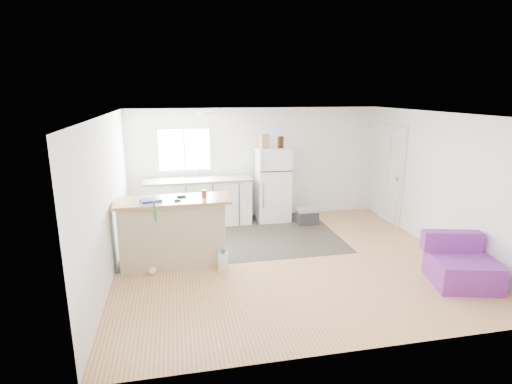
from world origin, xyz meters
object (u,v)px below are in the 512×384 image
at_px(blue_tray, 151,200).
at_px(cardboard_box, 264,141).
at_px(purple_seat, 461,266).
at_px(red_cup, 204,194).
at_px(bottle_right, 282,142).
at_px(kitchen_cabinets, 199,201).
at_px(cooler, 307,216).
at_px(peninsula, 173,232).
at_px(refrigerator, 273,184).
at_px(mop, 154,259).
at_px(bottle_left, 279,142).
at_px(cleaner_jug, 223,262).

xyz_separation_m(blue_tray, cardboard_box, (2.24, 1.99, 0.61)).
relative_size(purple_seat, red_cup, 8.61).
distance_m(blue_tray, bottle_right, 3.34).
relative_size(kitchen_cabinets, blue_tray, 7.39).
height_order(cooler, red_cup, red_cup).
relative_size(cooler, cardboard_box, 1.50).
bearing_deg(cardboard_box, cooler, -27.53).
bearing_deg(red_cup, kitchen_cabinets, 89.44).
relative_size(peninsula, purple_seat, 1.73).
height_order(peninsula, refrigerator, refrigerator).
bearing_deg(kitchen_cabinets, cardboard_box, -2.13).
xyz_separation_m(mop, bottle_left, (2.55, 2.20, 1.47)).
xyz_separation_m(purple_seat, bottle_right, (-1.79, 3.43, 1.44)).
xyz_separation_m(peninsula, cardboard_box, (1.93, 1.93, 1.17)).
bearing_deg(cooler, peninsula, -153.39).
bearing_deg(red_cup, bottle_left, 47.32).
bearing_deg(bottle_left, cardboard_box, 173.53).
bearing_deg(blue_tray, bottle_left, 37.40).
distance_m(kitchen_cabinets, peninsula, 2.03).
height_order(mop, bottle_left, bottle_left).
distance_m(cooler, cardboard_box, 1.82).
distance_m(cleaner_jug, blue_tray, 1.48).
xyz_separation_m(bottle_left, bottle_right, (0.07, 0.02, 0.00)).
distance_m(peninsula, mop, 0.54).
height_order(kitchen_cabinets, blue_tray, kitchen_cabinets).
bearing_deg(bottle_right, cleaner_jug, -123.89).
bearing_deg(mop, cleaner_jug, 4.07).
height_order(kitchen_cabinets, bottle_left, bottle_left).
bearing_deg(refrigerator, kitchen_cabinets, -179.41).
distance_m(peninsula, cardboard_box, 2.97).
distance_m(peninsula, purple_seat, 4.39).
xyz_separation_m(kitchen_cabinets, bottle_right, (1.78, -0.04, 1.20)).
bearing_deg(bottle_left, peninsula, -139.87).
distance_m(refrigerator, cardboard_box, 0.96).
bearing_deg(refrigerator, bottle_right, -10.68).
relative_size(cooler, bottle_right, 1.80).
bearing_deg(mop, kitchen_cabinets, 79.53).
bearing_deg(bottle_left, bottle_right, 17.06).
distance_m(cleaner_jug, red_cup, 1.12).
bearing_deg(bottle_left, kitchen_cabinets, 177.86).
xyz_separation_m(cleaner_jug, blue_tray, (-1.06, 0.35, 0.96)).
height_order(purple_seat, cleaner_jug, purple_seat).
height_order(kitchen_cabinets, purple_seat, kitchen_cabinets).
xyz_separation_m(red_cup, bottle_right, (1.80, 1.90, 0.55)).
relative_size(red_cup, cardboard_box, 0.40).
xyz_separation_m(purple_seat, blue_tray, (-4.42, 1.45, 0.85)).
relative_size(purple_seat, cardboard_box, 3.44).
distance_m(cooler, red_cup, 2.87).
bearing_deg(bottle_right, blue_tray, -143.05).
bearing_deg(red_cup, cardboard_box, 53.56).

